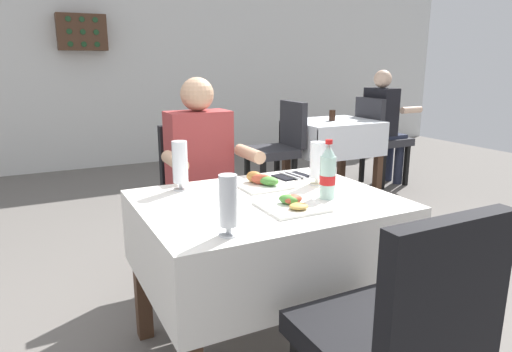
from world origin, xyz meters
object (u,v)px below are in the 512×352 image
Objects in this scene: napkin_cutlery_set at (291,176)px; main_dining_table at (266,236)px; background_patron at (384,121)px; chair_far_diner_seat at (203,195)px; cola_bottle_primary at (328,173)px; plate_near_camera at (292,204)px; seated_diner_far at (203,174)px; beer_glass_right at (180,165)px; beer_glass_middle at (228,205)px; wall_bottle_rack at (82,32)px; background_chair_right at (380,136)px; background_chair_left at (279,145)px; chair_near_camera_side at (395,335)px; background_dining_table at (332,140)px; plate_far_diner at (262,182)px; background_table_tumbler at (332,115)px; beer_glass_left at (317,163)px.

main_dining_table is at bearing -136.53° from napkin_cutlery_set.
main_dining_table is 3.35m from background_patron.
cola_bottle_primary is (0.24, -0.94, 0.31)m from chair_far_diner_seat.
cola_bottle_primary is 3.24m from background_patron.
main_dining_table is 0.26m from plate_near_camera.
beer_glass_right is (-0.26, -0.40, 0.16)m from seated_diner_far.
beer_glass_middle is at bearing -92.92° from beer_glass_right.
beer_glass_middle is 4.72m from wall_bottle_rack.
seated_diner_far is 6.47× the size of napkin_cutlery_set.
seated_diner_far is 1.30× the size of background_chair_right.
background_chair_left is (1.56, 1.80, -0.32)m from beer_glass_right.
seated_diner_far reaches higher than beer_glass_middle.
chair_near_camera_side is (-0.00, -0.82, -0.02)m from main_dining_table.
background_chair_right reaches higher than napkin_cutlery_set.
beer_glass_middle is 3.32m from background_dining_table.
seated_diner_far is at bearing 128.48° from napkin_cutlery_set.
beer_glass_middle is at bearing -127.77° from plate_far_diner.
wall_bottle_rack reaches higher than chair_near_camera_side.
seated_diner_far reaches higher than background_chair_left.
plate_near_camera is at bearing -129.26° from background_table_tumbler.
beer_glass_right is at bearing 161.43° from beer_glass_left.
plate_near_camera is 1.08× the size of plate_far_diner.
background_chair_left is at bearing 45.55° from chair_far_diner_seat.
background_dining_table is 0.26m from background_table_tumbler.
beer_glass_left is 2.24m from background_chair_left.
beer_glass_middle is (-0.32, -1.15, 0.31)m from chair_far_diner_seat.
beer_glass_left is at bearing 16.39° from main_dining_table.
background_table_tumbler is 3.16m from wall_bottle_rack.
wall_bottle_rack is at bearing 141.19° from background_chair_right.
beer_glass_left is at bearing 66.74° from cola_bottle_primary.
background_chair_right is at bearing 39.15° from napkin_cutlery_set.
background_patron is at bearing 0.00° from background_chair_right.
seated_diner_far reaches higher than cola_bottle_primary.
seated_diner_far is (-0.03, 1.53, 0.16)m from chair_near_camera_side.
beer_glass_right is 0.60m from napkin_cutlery_set.
cola_bottle_primary is at bearing -25.70° from main_dining_table.
plate_far_diner is 0.41× the size of wall_bottle_rack.
chair_near_camera_side and background_chair_right have the same top height.
cola_bottle_primary reaches higher than beer_glass_left.
chair_near_camera_side is at bearing -88.70° from seated_diner_far.
background_patron reaches higher than napkin_cutlery_set.
plate_far_diner is at bearing -142.59° from background_patron.
seated_diner_far is 5.95× the size of beer_glass_left.
cola_bottle_primary is (0.24, -0.12, 0.29)m from main_dining_table.
chair_near_camera_side is 1.73× the size of wall_bottle_rack.
beer_glass_right is (-0.29, 0.31, 0.29)m from main_dining_table.
beer_glass_left reaches higher than background_dining_table.
wall_bottle_rack is at bearing 92.96° from plate_near_camera.
background_chair_right is at bearing 28.54° from seated_diner_far.
chair_far_diner_seat is at bearing 90.00° from main_dining_table.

